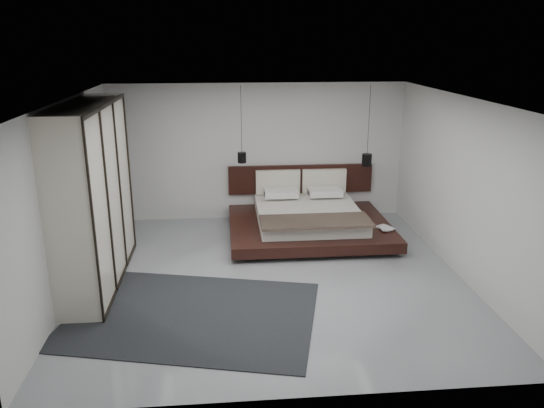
{
  "coord_description": "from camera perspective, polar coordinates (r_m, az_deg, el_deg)",
  "views": [
    {
      "loc": [
        -0.7,
        -7.69,
        3.65
      ],
      "look_at": [
        0.12,
        1.2,
        0.84
      ],
      "focal_mm": 35.0,
      "sensor_mm": 36.0,
      "label": 1
    }
  ],
  "objects": [
    {
      "name": "lattice_screen",
      "position": [
        10.65,
        -17.34,
        3.91
      ],
      "size": [
        0.05,
        0.9,
        2.6
      ],
      "primitive_type": "cube",
      "color": "black",
      "rests_on": "floor"
    },
    {
      "name": "wall_right",
      "position": [
        8.83,
        19.75,
        1.65
      ],
      "size": [
        0.0,
        6.0,
        6.0
      ],
      "primitive_type": "plane",
      "rotation": [
        1.57,
        0.0,
        -1.57
      ],
      "color": "silver",
      "rests_on": "floor"
    },
    {
      "name": "wall_front",
      "position": [
        5.25,
        2.98,
        -7.92
      ],
      "size": [
        6.0,
        0.0,
        6.0
      ],
      "primitive_type": "plane",
      "rotation": [
        -1.57,
        0.0,
        0.0
      ],
      "color": "silver",
      "rests_on": "floor"
    },
    {
      "name": "wall_back",
      "position": [
        10.95,
        -1.48,
        5.6
      ],
      "size": [
        6.0,
        0.0,
        6.0
      ],
      "primitive_type": "plane",
      "rotation": [
        1.57,
        0.0,
        0.0
      ],
      "color": "silver",
      "rests_on": "floor"
    },
    {
      "name": "book_lower",
      "position": [
        9.93,
        11.61,
        -2.67
      ],
      "size": [
        0.36,
        0.39,
        0.03
      ],
      "primitive_type": "imported",
      "rotation": [
        0.0,
        0.0,
        0.51
      ],
      "color": "#99724C",
      "rests_on": "bed"
    },
    {
      "name": "wall_left",
      "position": [
        8.34,
        -21.03,
        0.61
      ],
      "size": [
        0.0,
        6.0,
        6.0
      ],
      "primitive_type": "plane",
      "rotation": [
        1.57,
        0.0,
        1.57
      ],
      "color": "silver",
      "rests_on": "floor"
    },
    {
      "name": "floor",
      "position": [
        8.54,
        -0.03,
        -7.83
      ],
      "size": [
        6.0,
        6.0,
        0.0
      ],
      "primitive_type": "plane",
      "color": "gray",
      "rests_on": "ground"
    },
    {
      "name": "pendant_left",
      "position": [
        10.34,
        -3.26,
        5.05
      ],
      "size": [
        0.17,
        0.17,
        1.48
      ],
      "color": "black",
      "rests_on": "ceiling"
    },
    {
      "name": "bed",
      "position": [
        10.28,
        3.89,
        -1.57
      ],
      "size": [
        3.02,
        2.49,
        1.12
      ],
      "color": "black",
      "rests_on": "floor"
    },
    {
      "name": "rug",
      "position": [
        7.54,
        -8.55,
        -11.66
      ],
      "size": [
        3.78,
        3.08,
        0.01
      ],
      "primitive_type": "cube",
      "rotation": [
        0.0,
        0.0,
        -0.24
      ],
      "color": "black",
      "rests_on": "floor"
    },
    {
      "name": "ceiling",
      "position": [
        7.77,
        -0.04,
        11.18
      ],
      "size": [
        6.0,
        6.0,
        0.0
      ],
      "primitive_type": "plane",
      "rotation": [
        3.14,
        0.0,
        0.0
      ],
      "color": "white",
      "rests_on": "wall_back"
    },
    {
      "name": "wardrobe",
      "position": [
        8.41,
        -18.78,
        0.85
      ],
      "size": [
        0.66,
        2.81,
        2.76
      ],
      "color": "beige",
      "rests_on": "floor"
    },
    {
      "name": "book_upper",
      "position": [
        9.88,
        11.56,
        -2.6
      ],
      "size": [
        0.21,
        0.28,
        0.02
      ],
      "primitive_type": "imported",
      "rotation": [
        0.0,
        0.0,
        0.03
      ],
      "color": "#99724C",
      "rests_on": "book_lower"
    },
    {
      "name": "pendant_right",
      "position": [
        10.73,
        10.16,
        4.71
      ],
      "size": [
        0.2,
        0.2,
        1.59
      ],
      "color": "black",
      "rests_on": "ceiling"
    }
  ]
}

